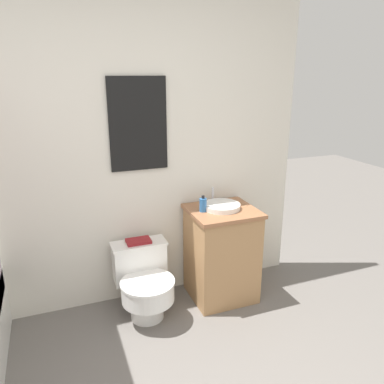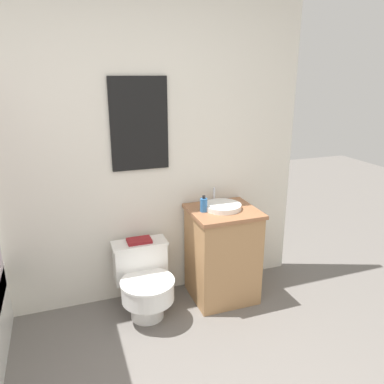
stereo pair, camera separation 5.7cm
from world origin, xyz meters
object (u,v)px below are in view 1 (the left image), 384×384
(toilet, at_px, (144,282))
(soap_bottle, at_px, (203,205))
(book_on_tank, at_px, (139,241))
(sink, at_px, (221,206))

(toilet, bearing_deg, soap_bottle, 3.66)
(book_on_tank, bearing_deg, soap_bottle, -12.33)
(sink, height_order, book_on_tank, sink)
(book_on_tank, bearing_deg, toilet, -90.00)
(soap_bottle, bearing_deg, toilet, -176.34)
(toilet, height_order, book_on_tank, book_on_tank)
(soap_bottle, relative_size, book_on_tank, 0.69)
(toilet, xyz_separation_m, sink, (0.67, 0.04, 0.53))
(book_on_tank, bearing_deg, sink, -8.71)
(sink, height_order, soap_bottle, soap_bottle)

